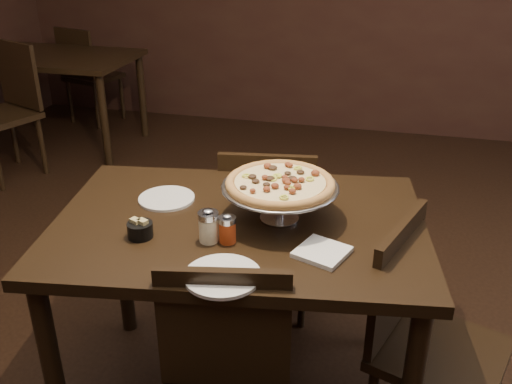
# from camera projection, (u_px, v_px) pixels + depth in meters

# --- Properties ---
(room) EXTENTS (6.04, 7.04, 2.84)m
(room) POSITION_uv_depth(u_px,v_px,m) (242.00, 60.00, 1.75)
(room) COLOR black
(room) RESTS_ON ground
(dining_table) EXTENTS (1.43, 1.06, 0.82)m
(dining_table) POSITION_uv_depth(u_px,v_px,m) (239.00, 247.00, 2.08)
(dining_table) COLOR black
(dining_table) RESTS_ON ground
(background_table) EXTENTS (1.24, 0.83, 0.78)m
(background_table) POSITION_uv_depth(u_px,v_px,m) (59.00, 67.00, 4.72)
(background_table) COLOR black
(background_table) RESTS_ON ground
(pizza_stand) EXTENTS (0.41, 0.41, 0.17)m
(pizza_stand) POSITION_uv_depth(u_px,v_px,m) (280.00, 184.00, 1.98)
(pizza_stand) COLOR #ADADB4
(pizza_stand) RESTS_ON dining_table
(parmesan_shaker) EXTENTS (0.07, 0.07, 0.12)m
(parmesan_shaker) POSITION_uv_depth(u_px,v_px,m) (209.00, 226.00, 1.88)
(parmesan_shaker) COLOR #F7EBC0
(parmesan_shaker) RESTS_ON dining_table
(pepper_flake_shaker) EXTENTS (0.06, 0.06, 0.10)m
(pepper_flake_shaker) POSITION_uv_depth(u_px,v_px,m) (227.00, 229.00, 1.87)
(pepper_flake_shaker) COLOR maroon
(pepper_flake_shaker) RESTS_ON dining_table
(packet_caddy) EXTENTS (0.09, 0.09, 0.07)m
(packet_caddy) POSITION_uv_depth(u_px,v_px,m) (140.00, 229.00, 1.91)
(packet_caddy) COLOR black
(packet_caddy) RESTS_ON dining_table
(napkin_stack) EXTENTS (0.19, 0.19, 0.02)m
(napkin_stack) POSITION_uv_depth(u_px,v_px,m) (322.00, 252.00, 1.82)
(napkin_stack) COLOR white
(napkin_stack) RESTS_ON dining_table
(plate_left) EXTENTS (0.21, 0.21, 0.01)m
(plate_left) POSITION_uv_depth(u_px,v_px,m) (167.00, 198.00, 2.18)
(plate_left) COLOR white
(plate_left) RESTS_ON dining_table
(plate_near) EXTENTS (0.24, 0.24, 0.01)m
(plate_near) POSITION_uv_depth(u_px,v_px,m) (223.00, 276.00, 1.71)
(plate_near) COLOR white
(plate_near) RESTS_ON dining_table
(serving_spatula) EXTENTS (0.14, 0.14, 0.02)m
(serving_spatula) POSITION_uv_depth(u_px,v_px,m) (250.00, 187.00, 1.96)
(serving_spatula) COLOR #ADADB4
(serving_spatula) RESTS_ON pizza_stand
(chair_far) EXTENTS (0.48, 0.48, 0.90)m
(chair_far) POSITION_uv_depth(u_px,v_px,m) (269.00, 226.00, 2.67)
(chair_far) COLOR black
(chair_far) RESTS_ON ground
(chair_side) EXTENTS (0.53, 0.53, 0.89)m
(chair_side) POSITION_uv_depth(u_px,v_px,m) (422.00, 333.00, 1.99)
(chair_side) COLOR black
(chair_side) RESTS_ON ground
(bg_chair_far) EXTENTS (0.52, 0.52, 0.91)m
(bg_chair_far) POSITION_uv_depth(u_px,v_px,m) (87.00, 72.00, 5.32)
(bg_chair_far) COLOR black
(bg_chair_far) RESTS_ON ground
(bg_chair_near) EXTENTS (0.60, 0.60, 0.99)m
(bg_chair_near) POSITION_uv_depth(u_px,v_px,m) (7.00, 106.00, 4.22)
(bg_chair_near) COLOR black
(bg_chair_near) RESTS_ON ground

